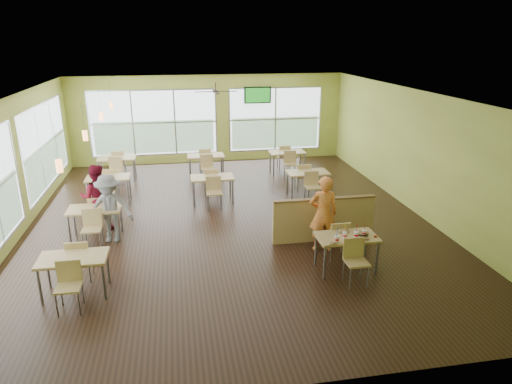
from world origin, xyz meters
TOP-DOWN VIEW (x-y plane):
  - room at (0.00, 0.00)m, footprint 12.00×12.04m
  - window_bays at (-2.65, 3.08)m, footprint 9.24×10.24m
  - main_table at (2.00, -3.00)m, footprint 1.22×1.52m
  - half_wall_divider at (2.00, -1.55)m, footprint 2.40×0.14m
  - dining_tables at (-1.05, 1.71)m, footprint 6.92×8.72m
  - pendant_lights at (-3.20, 0.68)m, footprint 0.11×7.31m
  - ceiling_fan at (-0.00, 3.00)m, footprint 1.25×1.25m
  - tv_backwall at (1.80, 5.90)m, footprint 1.00×0.07m
  - man_plaid at (1.82, -2.02)m, footprint 0.66×0.47m
  - patron_maroon at (-3.21, 0.08)m, footprint 0.79×0.62m
  - patron_grey at (-2.82, -0.73)m, footprint 1.11×0.74m
  - cup_blue at (1.69, -3.25)m, footprint 0.10×0.10m
  - cup_yellow at (1.91, -3.10)m, footprint 0.10×0.10m
  - cup_red_near at (2.14, -3.12)m, footprint 0.10×0.10m
  - cup_red_far at (2.33, -3.05)m, footprint 0.09×0.09m
  - food_basket at (2.32, -3.00)m, footprint 0.24×0.24m
  - ketchup_cup at (2.53, -3.15)m, footprint 0.06×0.06m
  - wrapper_left at (1.59, -3.30)m, footprint 0.15×0.13m
  - wrapper_mid at (2.00, -2.81)m, footprint 0.25×0.23m
  - wrapper_right at (2.30, -3.23)m, footprint 0.14×0.13m

SIDE VIEW (x-z plane):
  - half_wall_divider at x=2.00m, z-range 0.00..1.04m
  - dining_tables at x=-1.05m, z-range 0.20..1.07m
  - main_table at x=2.00m, z-range 0.20..1.07m
  - ketchup_cup at x=2.53m, z-range 0.75..0.78m
  - wrapper_right at x=2.30m, z-range 0.75..0.78m
  - wrapper_left at x=1.59m, z-range 0.75..0.79m
  - wrapper_mid at x=2.00m, z-range 0.75..0.80m
  - food_basket at x=2.32m, z-range 0.75..0.81m
  - patron_grey at x=-2.82m, z-range 0.00..1.60m
  - patron_maroon at x=-3.21m, z-range 0.00..1.63m
  - cup_red_far at x=2.33m, z-range 0.65..0.98m
  - cup_yellow at x=1.91m, z-range 0.65..1.00m
  - cup_blue at x=1.69m, z-range 0.64..1.00m
  - cup_red_near at x=2.14m, z-range 0.64..1.00m
  - man_plaid at x=1.82m, z-range 0.00..1.71m
  - window_bays at x=-2.65m, z-range 0.29..2.66m
  - room at x=0.00m, z-range 0.00..3.20m
  - tv_backwall at x=1.80m, z-range 2.15..2.75m
  - pendant_lights at x=-3.20m, z-range 2.02..2.88m
  - ceiling_fan at x=0.00m, z-range 2.80..3.09m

